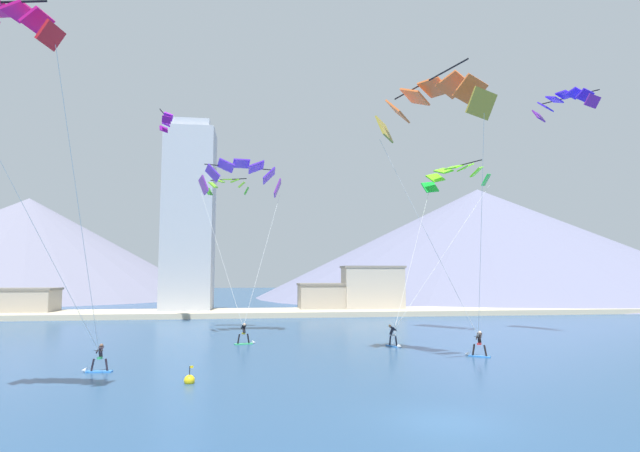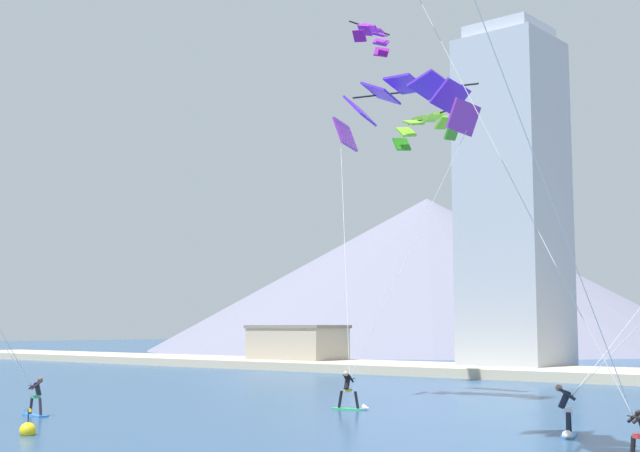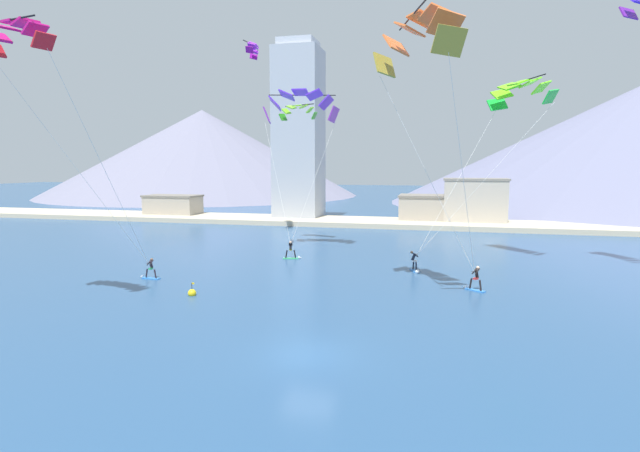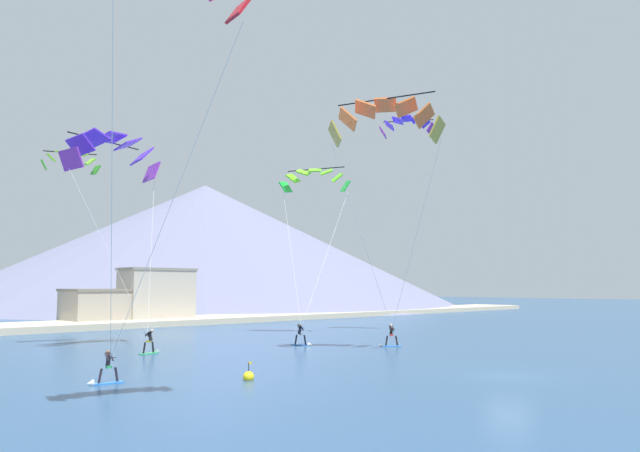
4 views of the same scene
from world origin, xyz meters
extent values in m
plane|color=navy|center=(0.00, 0.00, 0.00)|extent=(400.00, 400.00, 0.00)
cube|color=#337FDB|center=(-15.96, 12.18, 0.04)|extent=(1.47, 0.57, 0.07)
cylinder|color=#231E28|center=(-15.56, 12.15, 0.41)|extent=(0.24, 0.13, 0.69)
cylinder|color=#231E28|center=(-16.35, 12.22, 0.41)|extent=(0.24, 0.13, 0.69)
cube|color=#33B266|center=(-15.96, 12.18, 0.79)|extent=(0.25, 0.31, 0.12)
cylinder|color=#231E28|center=(-15.95, 12.25, 1.11)|extent=(0.24, 0.35, 0.59)
cylinder|color=#231E28|center=(-15.85, 12.14, 1.28)|extent=(0.12, 0.50, 0.38)
cylinder|color=#231E28|center=(-16.07, 12.16, 1.28)|extent=(0.12, 0.50, 0.38)
cylinder|color=black|center=(-15.97, 11.97, 1.25)|extent=(0.52, 0.08, 0.03)
sphere|color=brown|center=(-15.94, 12.34, 1.49)|extent=(0.21, 0.21, 0.21)
cone|color=white|center=(-16.82, 12.26, 0.10)|extent=(0.33, 0.39, 0.36)
cube|color=#337FDB|center=(3.77, 19.91, 0.04)|extent=(0.91, 1.50, 0.07)
cylinder|color=black|center=(3.63, 20.28, 0.45)|extent=(0.21, 0.28, 0.76)
cylinder|color=black|center=(3.90, 19.54, 0.45)|extent=(0.21, 0.28, 0.76)
cube|color=white|center=(3.77, 19.91, 0.86)|extent=(0.38, 0.34, 0.12)
cylinder|color=black|center=(3.66, 19.87, 1.21)|extent=(0.51, 0.37, 0.65)
cylinder|color=black|center=(3.71, 20.03, 1.39)|extent=(0.54, 0.27, 0.42)
cylinder|color=black|center=(3.80, 19.79, 1.39)|extent=(0.54, 0.27, 0.42)
cylinder|color=black|center=(3.92, 19.97, 1.36)|extent=(0.21, 0.50, 0.03)
sphere|color=#9E7051|center=(3.50, 19.81, 1.59)|extent=(0.23, 0.23, 0.23)
cone|color=white|center=(4.07, 19.10, 0.10)|extent=(0.44, 0.41, 0.36)
cube|color=#33B266|center=(-7.90, 22.76, 0.04)|extent=(1.50, 0.78, 0.07)
cylinder|color=black|center=(-8.28, 22.67, 0.44)|extent=(0.28, 0.18, 0.76)
cylinder|color=black|center=(-7.52, 22.86, 0.44)|extent=(0.28, 0.18, 0.76)
cube|color=yellow|center=(-7.90, 22.76, 0.86)|extent=(0.31, 0.37, 0.12)
cylinder|color=black|center=(-7.87, 22.66, 1.20)|extent=(0.33, 0.49, 0.65)
cylinder|color=black|center=(-8.02, 22.72, 1.39)|extent=(0.22, 0.55, 0.42)
cylinder|color=black|center=(-7.78, 22.78, 1.39)|extent=(0.22, 0.55, 0.42)
cylinder|color=black|center=(-7.94, 22.93, 1.36)|extent=(0.51, 0.16, 0.03)
sphere|color=tan|center=(-7.83, 22.49, 1.59)|extent=(0.23, 0.23, 0.23)
cone|color=white|center=(-7.06, 22.97, 0.10)|extent=(0.38, 0.42, 0.36)
cube|color=#337FDB|center=(8.27, 14.35, 0.04)|extent=(1.40, 1.24, 0.07)
cylinder|color=black|center=(8.58, 14.10, 0.45)|extent=(0.28, 0.26, 0.76)
cylinder|color=black|center=(7.96, 14.59, 0.45)|extent=(0.28, 0.26, 0.76)
cube|color=red|center=(8.27, 14.35, 0.86)|extent=(0.39, 0.40, 0.12)
cylinder|color=black|center=(8.32, 14.42, 1.20)|extent=(0.43, 0.46, 0.65)
cylinder|color=black|center=(8.36, 14.26, 1.39)|extent=(0.41, 0.48, 0.42)
cylinder|color=black|center=(8.16, 14.41, 1.39)|extent=(0.41, 0.48, 0.42)
cylinder|color=black|center=(8.15, 14.20, 1.36)|extent=(0.43, 0.35, 0.03)
sphere|color=beige|center=(8.40, 14.52, 1.61)|extent=(0.23, 0.23, 0.23)
cone|color=white|center=(7.59, 14.89, 0.10)|extent=(0.46, 0.47, 0.36)
cube|color=red|center=(-15.74, 2.52, 15.54)|extent=(0.84, 1.34, 0.88)
cube|color=#CC1072|center=(-16.34, 2.63, 16.20)|extent=(1.04, 1.38, 0.70)
cube|color=#CC1072|center=(-17.12, 2.79, 16.63)|extent=(1.16, 1.40, 0.46)
cube|color=#CC1072|center=(-18.00, 2.98, 16.78)|extent=(1.19, 1.41, 0.16)
cylinder|color=silver|center=(-15.75, 7.23, 8.20)|extent=(0.48, 9.51, 13.91)
cylinder|color=silver|center=(-18.21, 7.78, 8.20)|extent=(4.51, 8.42, 13.91)
cube|color=green|center=(10.64, 29.56, 14.50)|extent=(2.03, 1.32, 1.39)
cube|color=#70F21A|center=(10.94, 28.79, 15.34)|extent=(2.14, 1.63, 1.28)
cube|color=#70F21A|center=(11.46, 27.88, 15.88)|extent=(2.15, 1.88, 1.02)
cube|color=#70F21A|center=(12.16, 26.96, 16.07)|extent=(2.10, 2.04, 0.66)
cube|color=#70F21A|center=(12.96, 26.11, 15.88)|extent=(1.97, 2.11, 1.02)
cube|color=#70F21A|center=(13.75, 25.43, 15.34)|extent=(1.76, 2.10, 1.28)
cube|color=green|center=(14.46, 25.00, 14.50)|extent=(1.50, 1.98, 1.39)
cylinder|color=black|center=(12.74, 27.44, 16.31)|extent=(2.42, 5.75, 0.10)
cylinder|color=silver|center=(7.25, 24.92, 7.68)|extent=(6.71, 9.93, 12.66)
cylinder|color=silver|center=(9.34, 22.43, 7.68)|extent=(10.87, 4.96, 12.66)
cube|color=purple|center=(-11.81, 27.55, 13.80)|extent=(1.18, 2.05, 1.58)
cube|color=#5326CC|center=(-11.04, 27.84, 15.00)|extent=(1.58, 2.11, 1.41)
cube|color=#5326CC|center=(-9.86, 28.09, 15.81)|extent=(1.77, 2.15, 1.02)
cube|color=#5326CC|center=(-8.44, 28.28, 16.09)|extent=(1.71, 2.17, 0.47)
cube|color=#5326CC|center=(-7.01, 28.37, 15.81)|extent=(1.50, 2.17, 1.02)
cube|color=#5326CC|center=(-5.80, 28.35, 15.00)|extent=(1.20, 2.14, 1.41)
cube|color=purple|center=(-4.98, 28.21, 13.80)|extent=(0.80, 2.10, 1.58)
cylinder|color=black|center=(-8.52, 29.18, 15.93)|extent=(6.68, 1.94, 0.10)
cylinder|color=silver|center=(-9.97, 25.16, 7.23)|extent=(4.09, 4.53, 11.76)
cylinder|color=silver|center=(-6.36, 25.51, 7.23)|extent=(3.20, 5.23, 11.76)
cube|color=#A2902E|center=(5.96, 8.17, 15.62)|extent=(2.04, 1.23, 1.69)
cube|color=orange|center=(5.74, 9.11, 16.77)|extent=(2.23, 1.68, 1.54)
cube|color=orange|center=(5.19, 10.28, 17.53)|extent=(2.30, 2.04, 1.17)
cube|color=orange|center=(4.39, 11.53, 17.80)|extent=(2.28, 2.25, 0.64)
cube|color=orange|center=(3.45, 12.67, 17.53)|extent=(2.12, 2.31, 1.17)
cube|color=orange|center=(2.50, 13.55, 16.77)|extent=(1.86, 2.22, 1.54)
cube|color=#A2902E|center=(1.68, 14.06, 15.62)|extent=(1.54, 1.96, 1.69)
cylinder|color=black|center=(3.79, 11.09, 18.03)|extent=(2.40, 7.08, 0.10)
cylinder|color=silver|center=(7.05, 11.02, 8.15)|extent=(2.25, 6.40, 13.60)
cylinder|color=silver|center=(4.75, 14.17, 8.15)|extent=(6.83, 0.09, 13.60)
cube|color=#8A1291|center=(-16.60, 35.08, 22.16)|extent=(1.05, 0.55, 0.88)
cube|color=purple|center=(-16.54, 35.60, 22.67)|extent=(1.08, 0.69, 0.81)
cube|color=purple|center=(-16.58, 36.26, 23.00)|extent=(1.10, 0.86, 0.66)
cube|color=purple|center=(-16.71, 36.97, 23.12)|extent=(1.09, 0.97, 0.43)
cube|color=purple|center=(-16.93, 37.67, 23.00)|extent=(1.06, 1.05, 0.66)
cube|color=purple|center=(-17.20, 38.27, 22.67)|extent=(1.02, 1.05, 0.81)
cube|color=#8A1291|center=(-17.50, 38.70, 22.16)|extent=(0.96, 0.96, 0.88)
cylinder|color=black|center=(-17.10, 36.88, 23.26)|extent=(0.49, 3.87, 0.10)
cube|color=#2C8F1E|center=(-11.78, 32.73, 14.10)|extent=(0.82, 1.01, 0.87)
cube|color=#7ED329|center=(-11.33, 32.52, 14.71)|extent=(0.98, 1.06, 0.77)
cube|color=#7ED329|center=(-10.67, 32.31, 15.12)|extent=(1.05, 1.10, 0.57)
cube|color=#7ED329|center=(-9.91, 32.13, 15.26)|extent=(1.01, 1.11, 0.30)
cube|color=#7ED329|center=(-9.13, 31.99, 15.12)|extent=(0.93, 1.11, 0.57)
cube|color=#7ED329|center=(-8.45, 31.93, 14.71)|extent=(0.76, 1.08, 0.77)
cube|color=#2C8F1E|center=(-7.95, 31.95, 14.10)|extent=(0.52, 1.03, 0.87)
cylinder|color=black|center=(-9.82, 32.54, 15.34)|extent=(3.75, 1.61, 0.10)
cube|color=#6F1F9F|center=(19.77, 24.51, 20.73)|extent=(1.60, 1.42, 1.05)
cube|color=#4021EE|center=(20.16, 23.95, 21.47)|extent=(1.72, 1.59, 0.90)
cube|color=#4021EE|center=(20.61, 23.20, 21.95)|extent=(1.81, 1.65, 0.65)
cube|color=#4021EE|center=(21.08, 22.33, 22.11)|extent=(1.85, 1.63, 0.32)
cube|color=#4021EE|center=(21.50, 21.44, 21.95)|extent=(1.84, 1.55, 0.65)
cube|color=#4021EE|center=(21.84, 20.63, 21.47)|extent=(1.81, 1.38, 0.90)
cube|color=#6F1F9F|center=(22.06, 19.98, 20.73)|extent=(1.72, 1.13, 1.05)
cylinder|color=black|center=(21.69, 22.64, 22.02)|extent=(3.06, 4.40, 0.10)
sphere|color=yellow|center=(-10.42, 8.39, 0.15)|extent=(0.56, 0.56, 0.56)
cylinder|color=black|center=(-10.42, 8.39, 0.65)|extent=(0.04, 0.04, 0.44)
cube|color=yellow|center=(-10.33, 8.39, 0.83)|extent=(0.18, 0.01, 0.12)
cube|color=beige|center=(0.00, 51.69, 0.35)|extent=(180.00, 10.00, 0.70)
cube|color=#A89E8E|center=(2.93, 54.69, 2.02)|extent=(6.64, 5.78, 4.05)
cube|color=slate|center=(2.93, 54.69, 4.20)|extent=(6.91, 6.01, 0.30)
cube|color=#B7AD9E|center=(10.38, 53.57, 3.30)|extent=(8.67, 4.45, 6.60)
cube|color=gray|center=(10.38, 53.57, 6.75)|extent=(9.02, 4.62, 0.30)
cube|color=#A89E8E|center=(-37.80, 53.11, 1.77)|extent=(8.65, 4.77, 3.54)
cube|color=slate|center=(-37.80, 53.11, 3.69)|extent=(9.00, 4.97, 0.30)
cube|color=#A8ADB7|center=(-16.41, 54.89, 13.33)|extent=(7.00, 7.00, 26.66)
cube|color=silver|center=(-16.41, 54.89, 27.26)|extent=(5.60, 5.60, 1.20)
cone|color=slate|center=(50.93, 103.46, 13.92)|extent=(114.69, 114.69, 27.84)
cone|color=slate|center=(-62.90, 113.68, 12.36)|extent=(89.90, 89.90, 24.72)
camera|label=1|loc=(-7.28, -18.73, 5.60)|focal=28.00mm
camera|label=2|loc=(16.95, -8.78, 3.64)|focal=50.00mm
camera|label=3|loc=(5.87, -21.47, 8.74)|focal=28.00mm
camera|label=4|loc=(-30.08, -16.66, 4.68)|focal=35.00mm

